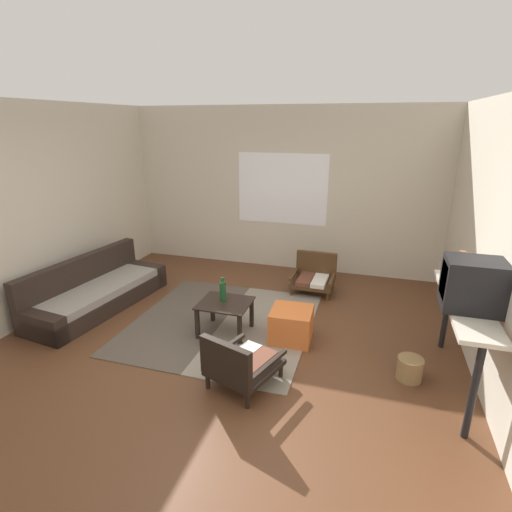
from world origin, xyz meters
TOP-DOWN VIEW (x-y plane):
  - ground_plane at (0.00, 0.00)m, footprint 7.80×7.80m
  - far_wall_with_window at (0.00, 3.06)m, footprint 5.60×0.13m
  - side_wall_right at (2.66, 0.30)m, footprint 0.12×6.60m
  - side_wall_left at (-2.66, 0.30)m, footprint 0.12×6.60m
  - area_rug at (-0.22, 0.75)m, footprint 2.20×2.31m
  - couch at (-2.07, 0.70)m, footprint 0.97×2.12m
  - coffee_table at (-0.10, 0.53)m, footprint 0.60×0.53m
  - armchair_by_window at (0.72, 2.14)m, footprint 0.64×0.58m
  - armchair_striped_foreground at (0.41, -0.40)m, footprint 0.74×0.79m
  - ottoman_orange at (0.70, 0.61)m, footprint 0.49×0.49m
  - console_shelf at (2.38, 0.24)m, footprint 0.36×1.55m
  - crt_television at (2.37, 0.07)m, footprint 0.49×0.38m
  - clay_vase at (2.38, 0.68)m, footprint 0.19×0.19m
  - glass_bottle at (-0.13, 0.57)m, footprint 0.07×0.07m
  - wicker_basket at (1.98, 0.21)m, footprint 0.25×0.25m

SIDE VIEW (x-z plane):
  - ground_plane at x=0.00m, z-range 0.00..0.00m
  - area_rug at x=-0.22m, z-range 0.00..0.01m
  - wicker_basket at x=1.98m, z-range 0.00..0.23m
  - ottoman_orange at x=0.70m, z-range 0.00..0.38m
  - couch at x=-2.07m, z-range -0.13..0.56m
  - armchair_by_window at x=0.72m, z-range -0.04..0.51m
  - armchair_striped_foreground at x=0.41m, z-range -0.03..0.55m
  - coffee_table at x=-0.10m, z-range 0.12..0.53m
  - glass_bottle at x=-0.13m, z-range 0.38..0.68m
  - console_shelf at x=2.38m, z-range 0.33..1.24m
  - clay_vase at x=2.38m, z-range 0.86..1.19m
  - crt_television at x=2.37m, z-range 0.90..1.35m
  - side_wall_right at x=2.66m, z-range 0.00..2.70m
  - side_wall_left at x=-2.66m, z-range 0.00..2.70m
  - far_wall_with_window at x=0.00m, z-range 0.00..2.70m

